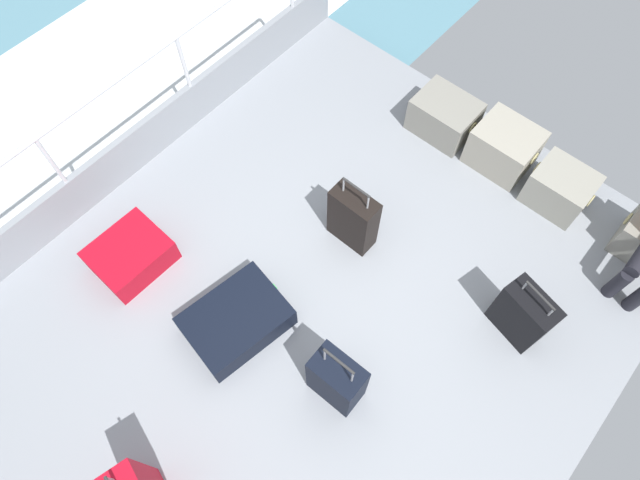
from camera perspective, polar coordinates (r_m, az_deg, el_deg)
ground_plane at (r=4.56m, az=-0.02°, el=-6.72°), size 4.40×5.20×0.06m
gunwale_port at (r=5.30m, az=-18.28°, el=9.17°), size 0.06×5.20×0.45m
railing_port at (r=4.89m, az=-20.14°, el=13.03°), size 0.04×4.20×1.02m
sea_wake at (r=6.65m, az=-24.75°, el=12.26°), size 12.00×12.00×0.01m
cargo_crate_0 at (r=5.44m, az=12.73°, el=12.39°), size 0.61×0.44×0.37m
cargo_crate_1 at (r=5.32m, az=18.50°, el=9.10°), size 0.58×0.46×0.42m
cargo_crate_2 at (r=5.25m, az=23.59°, el=4.90°), size 0.54×0.42×0.38m
suitcase_0 at (r=4.05m, az=1.75°, el=-14.27°), size 0.39×0.25×0.79m
suitcase_1 at (r=4.40m, az=-8.64°, el=-8.26°), size 0.68×0.85×0.24m
suitcase_2 at (r=4.48m, az=20.27°, el=-7.24°), size 0.46×0.31×0.66m
suitcase_3 at (r=4.83m, az=-19.00°, el=-1.49°), size 0.53×0.62×0.25m
suitcase_5 at (r=4.54m, az=3.44°, el=2.24°), size 0.40×0.20×0.78m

